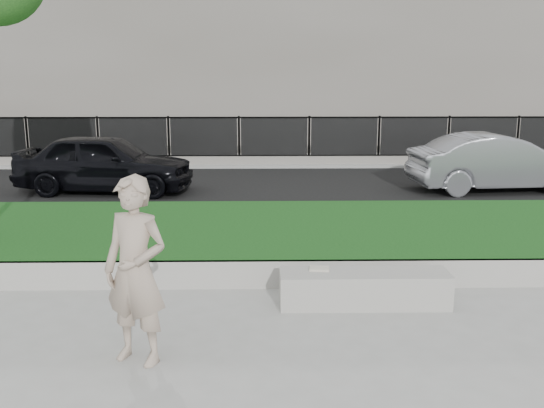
{
  "coord_description": "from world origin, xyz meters",
  "views": [
    {
      "loc": [
        0.1,
        -6.98,
        2.96
      ],
      "look_at": [
        0.24,
        1.2,
        1.17
      ],
      "focal_mm": 40.0,
      "sensor_mm": 36.0,
      "label": 1
    }
  ],
  "objects_px": {
    "stone_bench": "(364,289)",
    "car_silver": "(498,162)",
    "book": "(319,269)",
    "man": "(136,271)",
    "car_dark": "(105,163)"
  },
  "relations": [
    {
      "from": "stone_bench",
      "to": "car_silver",
      "type": "relative_size",
      "value": 0.5
    },
    {
      "from": "stone_bench",
      "to": "car_silver",
      "type": "xyz_separation_m",
      "value": [
        4.58,
        7.46,
        0.53
      ]
    },
    {
      "from": "stone_bench",
      "to": "book",
      "type": "height_order",
      "value": "book"
    },
    {
      "from": "stone_bench",
      "to": "man",
      "type": "bearing_deg",
      "value": -150.12
    },
    {
      "from": "man",
      "to": "book",
      "type": "height_order",
      "value": "man"
    },
    {
      "from": "car_dark",
      "to": "stone_bench",
      "type": "bearing_deg",
      "value": -139.64
    },
    {
      "from": "car_silver",
      "to": "car_dark",
      "type": "bearing_deg",
      "value": 84.71
    },
    {
      "from": "man",
      "to": "car_silver",
      "type": "height_order",
      "value": "man"
    },
    {
      "from": "man",
      "to": "car_silver",
      "type": "relative_size",
      "value": 0.46
    },
    {
      "from": "man",
      "to": "car_dark",
      "type": "height_order",
      "value": "man"
    },
    {
      "from": "stone_bench",
      "to": "car_dark",
      "type": "xyz_separation_m",
      "value": [
        -5.18,
        7.45,
        0.55
      ]
    },
    {
      "from": "car_dark",
      "to": "car_silver",
      "type": "height_order",
      "value": "car_dark"
    },
    {
      "from": "book",
      "to": "man",
      "type": "bearing_deg",
      "value": -135.02
    },
    {
      "from": "man",
      "to": "car_silver",
      "type": "distance_m",
      "value": 11.49
    },
    {
      "from": "book",
      "to": "car_silver",
      "type": "bearing_deg",
      "value": 61.62
    }
  ]
}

